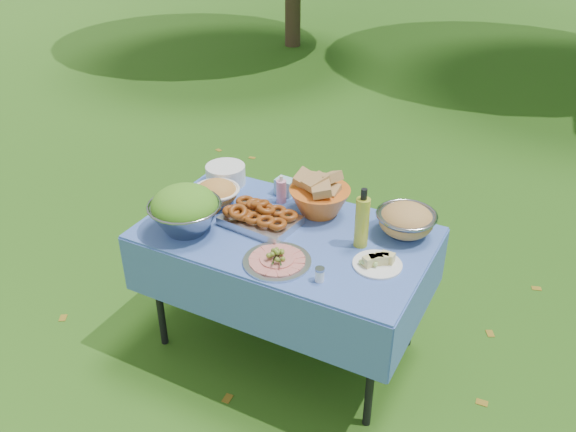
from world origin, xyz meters
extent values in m
plane|color=#123409|center=(0.00, 0.00, 0.00)|extent=(80.00, 80.00, 0.00)
cube|color=#7DA4F0|center=(0.00, 0.00, 0.38)|extent=(1.46, 0.86, 0.76)
cylinder|color=white|center=(-0.56, 0.31, 0.82)|extent=(0.30, 0.30, 0.11)
cube|color=#90C9DB|center=(-0.19, 0.35, 0.81)|extent=(0.11, 0.08, 0.09)
cylinder|color=pink|center=(-0.17, 0.26, 0.84)|extent=(0.07, 0.07, 0.16)
cube|color=#B9BABF|center=(-0.15, 0.00, 0.81)|extent=(0.40, 0.30, 0.09)
cylinder|color=#B8BCC0|center=(0.09, -0.26, 0.80)|extent=(0.39, 0.39, 0.07)
cylinder|color=gold|center=(0.38, 0.07, 0.92)|extent=(0.09, 0.09, 0.32)
cylinder|color=white|center=(0.52, -0.06, 0.79)|extent=(0.30, 0.30, 0.06)
cylinder|color=white|center=(0.33, -0.29, 0.80)|extent=(0.05, 0.05, 0.07)
camera|label=1|loc=(1.23, -2.32, 2.44)|focal=38.00mm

